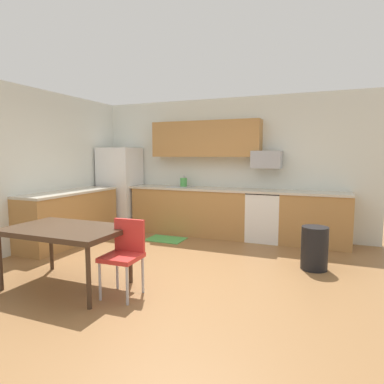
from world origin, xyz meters
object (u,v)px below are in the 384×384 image
(refrigerator, at_px, (120,188))
(chair_near_table, at_px, (125,251))
(microwave, at_px, (267,160))
(trash_bin, at_px, (314,248))
(kettle, at_px, (184,183))
(oven_range, at_px, (264,216))
(dining_table, at_px, (66,232))

(refrigerator, relative_size, chair_near_table, 2.05)
(microwave, xyz_separation_m, trash_bin, (0.93, -1.45, -1.20))
(trash_bin, relative_size, kettle, 3.00)
(microwave, bearing_deg, oven_range, -90.00)
(dining_table, bearing_deg, kettle, 87.47)
(oven_range, height_order, dining_table, oven_range)
(oven_range, relative_size, dining_table, 0.65)
(dining_table, relative_size, trash_bin, 2.33)
(oven_range, relative_size, chair_near_table, 1.07)
(oven_range, xyz_separation_m, trash_bin, (0.93, -1.35, -0.16))
(oven_range, bearing_deg, microwave, 90.00)
(chair_near_table, bearing_deg, kettle, 101.57)
(chair_near_table, relative_size, trash_bin, 1.42)
(oven_range, bearing_deg, dining_table, -119.97)
(dining_table, bearing_deg, chair_near_table, 5.05)
(refrigerator, bearing_deg, trash_bin, -17.43)
(refrigerator, distance_m, kettle, 1.45)
(kettle, bearing_deg, refrigerator, -174.84)
(dining_table, bearing_deg, microwave, 60.81)
(oven_range, relative_size, trash_bin, 1.52)
(refrigerator, height_order, dining_table, refrigerator)
(microwave, xyz_separation_m, chair_near_table, (-1.02, -3.15, -1.00))
(refrigerator, xyz_separation_m, chair_near_table, (2.08, -2.97, -0.36))
(refrigerator, height_order, trash_bin, refrigerator)
(microwave, relative_size, kettle, 2.70)
(refrigerator, relative_size, oven_range, 1.91)
(chair_near_table, bearing_deg, dining_table, -174.95)
(refrigerator, distance_m, chair_near_table, 3.64)
(oven_range, relative_size, kettle, 4.55)
(refrigerator, relative_size, trash_bin, 2.90)
(chair_near_table, bearing_deg, trash_bin, 41.11)
(microwave, bearing_deg, kettle, -178.27)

